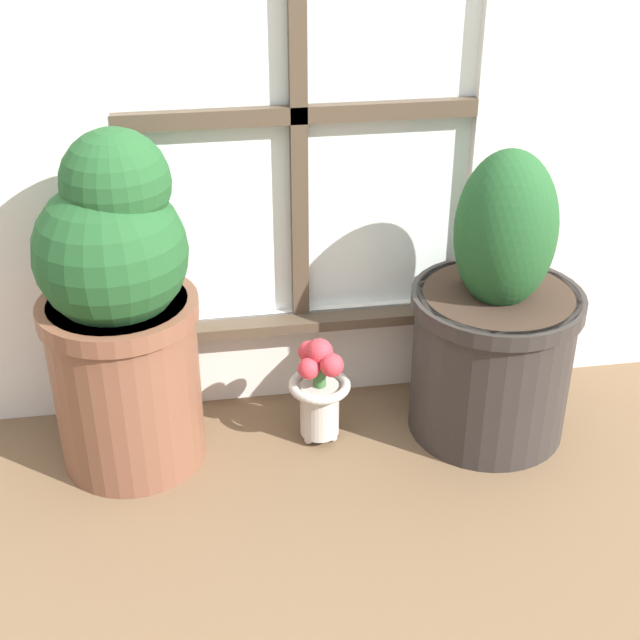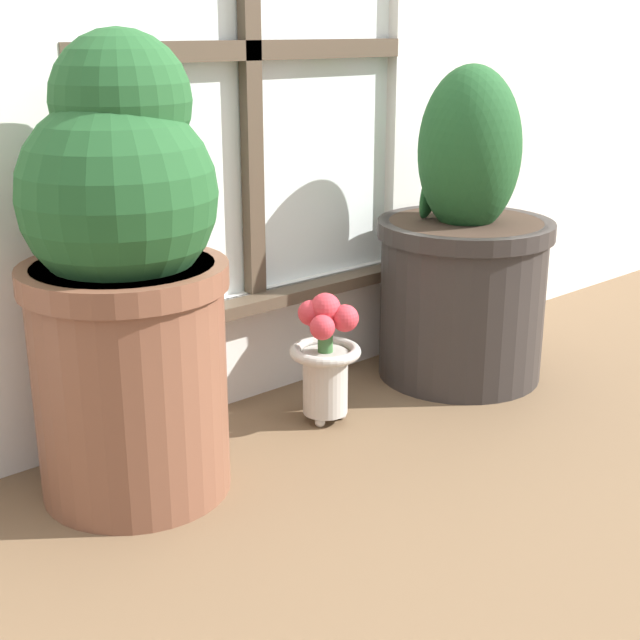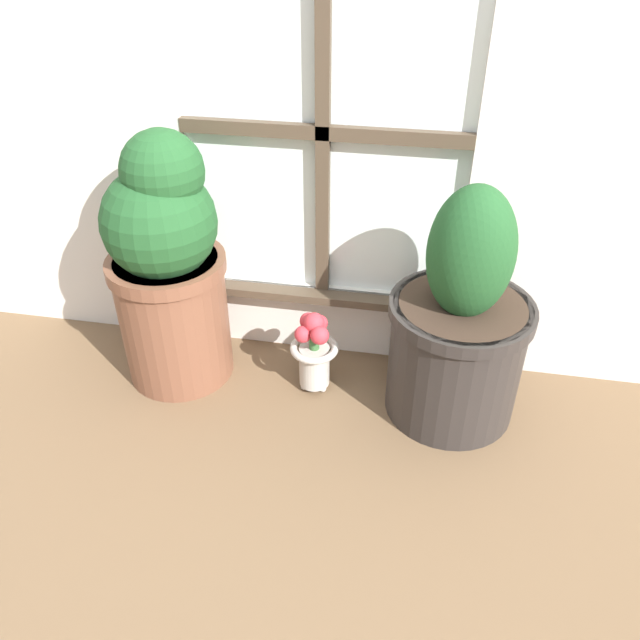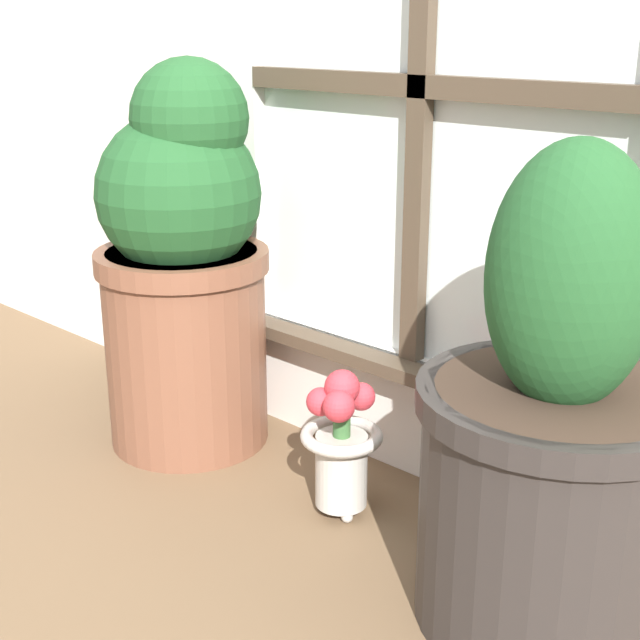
# 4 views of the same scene
# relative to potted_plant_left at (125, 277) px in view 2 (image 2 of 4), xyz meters

# --- Properties ---
(ground_plane) EXTENTS (10.00, 10.00, 0.00)m
(ground_plane) POSITION_rel_potted_plant_left_xyz_m (0.39, -0.32, -0.36)
(ground_plane) COLOR brown
(potted_plant_left) EXTENTS (0.32, 0.32, 0.72)m
(potted_plant_left) POSITION_rel_potted_plant_left_xyz_m (0.00, 0.00, 0.00)
(potted_plant_left) COLOR brown
(potted_plant_left) RESTS_ON ground_plane
(potted_plant_right) EXTENTS (0.37, 0.37, 0.65)m
(potted_plant_right) POSITION_rel_potted_plant_left_xyz_m (0.78, -0.02, -0.10)
(potted_plant_right) COLOR #2D2826
(potted_plant_right) RESTS_ON ground_plane
(flower_vase) EXTENTS (0.13, 0.13, 0.25)m
(flower_vase) POSITION_rel_potted_plant_left_xyz_m (0.40, -0.01, -0.22)
(flower_vase) COLOR #BCB7AD
(flower_vase) RESTS_ON ground_plane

